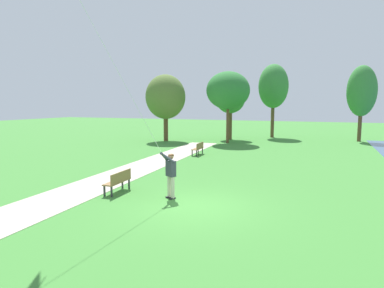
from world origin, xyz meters
TOP-DOWN VIEW (x-y plane):
  - ground_plane at (0.00, 0.00)m, footprint 120.00×120.00m
  - walkway_path at (-5.24, 2.00)m, footprint 4.07×32.08m
  - person_kite_flyer at (-1.19, 0.62)m, footprint 0.52×0.62m
  - park_bench_near_walkway at (-3.50, 0.59)m, footprint 0.52×1.52m
  - park_bench_far_walkway at (-4.05, 11.08)m, footprint 0.52×1.52m
  - tree_behind_path at (-4.81, 22.02)m, footprint 2.99×2.75m
  - tree_treeline_center at (7.17, 24.77)m, footprint 2.66×2.34m
  - tree_lakeside_far at (-4.17, 18.91)m, footprint 3.91×4.18m
  - tree_treeline_right at (-1.13, 25.58)m, footprint 3.10×3.43m
  - tree_lakeside_near at (-10.15, 18.24)m, footprint 3.78×3.93m

SIDE VIEW (x-z plane):
  - ground_plane at x=0.00m, z-range 0.00..0.00m
  - walkway_path at x=-5.24m, z-range 0.00..0.02m
  - park_bench_near_walkway at x=-3.50m, z-range 0.07..0.95m
  - park_bench_far_walkway at x=-4.05m, z-range 0.07..0.95m
  - person_kite_flyer at x=-1.19m, z-range 0.13..1.96m
  - tree_behind_path at x=-4.81m, z-range 1.26..6.93m
  - tree_lakeside_near at x=-10.15m, z-range 1.04..7.38m
  - tree_treeline_center at x=7.17m, z-range 1.16..8.32m
  - tree_lakeside_far at x=-4.17m, z-range 1.52..8.01m
  - tree_treeline_right at x=-1.13m, z-range 1.52..9.24m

